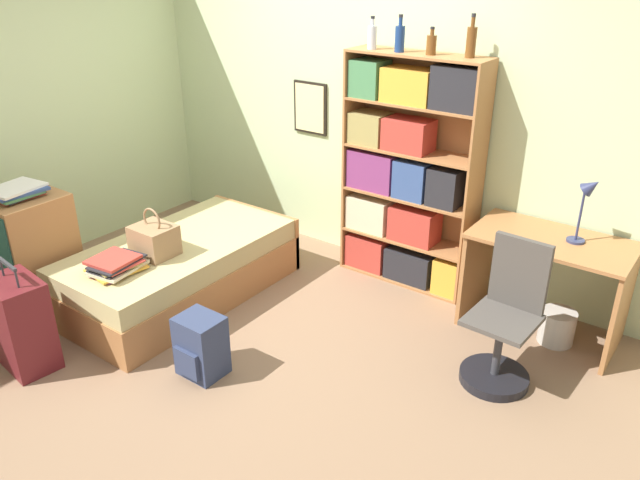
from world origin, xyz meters
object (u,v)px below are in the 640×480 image
object	(u,v)px
suitcase	(21,324)
waste_bin	(557,327)
bottle_clear	(431,44)
handbag	(154,240)
dresser	(29,251)
desk	(547,269)
desk_chair	(503,337)
magazine_pile_on_dresser	(17,192)
bed	(182,269)
bottle_green	(372,37)
bottle_blue	(471,41)
desk_lamp	(588,198)
bookcase	(405,177)
backpack	(201,346)
bottle_brown	(400,38)
book_stack_on_bed	(116,265)

from	to	relation	value
suitcase	waste_bin	xyz separation A→B (m)	(2.71, 2.31, -0.19)
bottle_clear	waste_bin	distance (m)	2.14
waste_bin	handbag	bearing A→B (deg)	-152.65
dresser	desk	bearing A→B (deg)	30.14
desk_chair	magazine_pile_on_dresser	bearing A→B (deg)	-159.00
bed	bottle_clear	size ratio (longest dim) A/B	9.62
handbag	bottle_green	distance (m)	2.17
dresser	desk_chair	distance (m)	3.44
bottle_clear	desk	bearing A→B (deg)	-6.12
bottle_blue	desk_lamp	size ratio (longest dim) A/B	0.61
bookcase	backpack	distance (m)	2.04
dresser	desk_chair	world-z (taller)	desk_chair
desk	desk_chair	bearing A→B (deg)	-92.26
bed	bottle_green	world-z (taller)	bottle_green
bed	waste_bin	bearing A→B (deg)	22.67
bottle_brown	bottle_blue	distance (m)	0.52
backpack	suitcase	bearing A→B (deg)	-148.31
backpack	bottle_green	bearing A→B (deg)	88.39
bottle_clear	bottle_blue	distance (m)	0.28
bottle_clear	backpack	xyz separation A→B (m)	(-0.52, -1.87, -1.68)
magazine_pile_on_dresser	bookcase	xyz separation A→B (m)	(1.99, 2.03, -0.05)
dresser	bottle_blue	distance (m)	3.52
desk_lamp	bottle_brown	bearing A→B (deg)	177.95
magazine_pile_on_dresser	bottle_blue	xyz separation A→B (m)	(2.41, 2.06, 0.99)
bottle_brown	waste_bin	distance (m)	2.30
bed	bottle_brown	distance (m)	2.37
desk_chair	waste_bin	size ratio (longest dim) A/B	3.87
bottle_clear	bottle_brown	bearing A→B (deg)	-175.45
bed	dresser	world-z (taller)	dresser
bottle_green	bottle_clear	xyz separation A→B (m)	(0.47, 0.02, -0.02)
book_stack_on_bed	bottle_green	world-z (taller)	bottle_green
book_stack_on_bed	desk_chair	size ratio (longest dim) A/B	0.42
desk	desk_chair	distance (m)	0.71
bottle_blue	desk_lamp	world-z (taller)	bottle_blue
backpack	waste_bin	xyz separation A→B (m)	(1.72, 1.70, -0.08)
bookcase	bottle_clear	distance (m)	1.02
book_stack_on_bed	bookcase	xyz separation A→B (m)	(1.20, 1.85, 0.36)
desk_lamp	dresser	bearing A→B (deg)	-150.51
bottle_brown	dresser	bearing A→B (deg)	-134.56
bookcase	bottle_brown	xyz separation A→B (m)	(-0.09, -0.04, 1.04)
desk_lamp	backpack	world-z (taller)	desk_lamp
bed	waste_bin	xyz separation A→B (m)	(2.58, 1.08, -0.11)
dresser	bottle_blue	world-z (taller)	bottle_blue
suitcase	bookcase	xyz separation A→B (m)	(1.36, 2.50, 0.56)
book_stack_on_bed	desk_chair	distance (m)	2.61
suitcase	desk_chair	bearing A→B (deg)	33.60
desk_lamp	backpack	distance (m)	2.64
bookcase	dresser	bearing A→B (deg)	-135.31
handbag	bottle_clear	distance (m)	2.40
bottle_green	waste_bin	distance (m)	2.45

